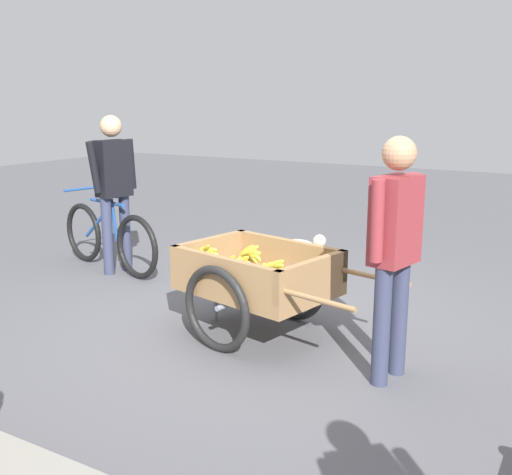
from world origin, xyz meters
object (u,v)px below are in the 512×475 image
(cyclist_person, at_px, (114,180))
(vendor_person, at_px, (395,239))
(fruit_cart, at_px, (258,280))
(dog, at_px, (298,248))
(bicycle, at_px, (109,237))

(cyclist_person, bearing_deg, vendor_person, 162.86)
(fruit_cart, xyz_separation_m, cyclist_person, (2.15, -0.77, 0.54))
(vendor_person, relative_size, dog, 2.96)
(vendor_person, distance_m, bicycle, 3.62)
(cyclist_person, bearing_deg, dog, -150.56)
(fruit_cart, distance_m, vendor_person, 1.25)
(dog, bearing_deg, vendor_person, 129.63)
(vendor_person, xyz_separation_m, cyclist_person, (3.27, -1.01, 0.04))
(vendor_person, bearing_deg, dog, -50.37)
(vendor_person, xyz_separation_m, dog, (1.61, -1.94, -0.67))
(bicycle, bearing_deg, cyclist_person, 166.92)
(fruit_cart, relative_size, bicycle, 1.09)
(vendor_person, bearing_deg, bicycle, -16.97)
(fruit_cart, distance_m, dog, 1.78)
(bicycle, height_order, dog, bicycle)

